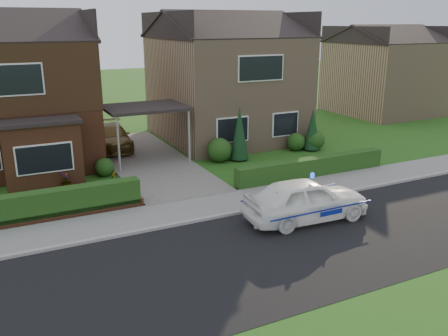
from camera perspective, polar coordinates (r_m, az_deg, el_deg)
ground at (r=14.30m, az=4.29°, el=-10.41°), size 120.00×120.00×0.00m
road at (r=14.30m, az=4.29°, el=-10.41°), size 60.00×6.00×0.02m
kerb at (r=16.71m, az=-1.02°, el=-5.91°), size 60.00×0.16×0.12m
sidewalk at (r=17.60m, az=-2.48°, el=-4.74°), size 60.00×2.00×0.10m
driveway at (r=23.75m, az=-9.22°, el=0.92°), size 3.80×12.00×0.12m
house_left at (r=24.95m, az=-24.65°, el=9.18°), size 7.50×9.53×7.25m
house_right at (r=27.91m, az=0.16°, el=11.09°), size 7.50×8.06×7.25m
carport_link at (r=23.13m, az=-9.49°, el=7.07°), size 3.80×3.00×2.77m
dwarf_wall at (r=17.42m, az=-22.00°, el=-5.82°), size 7.70×0.25×0.36m
hedge_left at (r=17.63m, az=-21.98°, el=-6.18°), size 7.50×0.55×0.90m
hedge_right at (r=21.42m, az=10.48°, el=-1.12°), size 7.50×0.55×0.80m
shrub_left_mid at (r=21.19m, az=-18.27°, el=-0.04°), size 1.32×1.32×1.32m
shrub_left_near at (r=21.79m, az=-14.19°, el=0.11°), size 0.84×0.84×0.84m
shrub_right_near at (r=23.28m, az=-0.56°, el=2.19°), size 1.20×1.20×1.20m
shrub_right_mid at (r=25.65m, az=8.66°, el=3.13°), size 0.96×0.96×0.96m
shrub_right_far at (r=25.98m, az=10.86°, el=3.33°), size 1.08×1.08×1.08m
conifer_a at (r=23.37m, az=1.87°, el=4.01°), size 0.90×0.90×2.60m
conifer_b at (r=25.73m, az=10.57°, el=4.49°), size 0.90×0.90×2.20m
neighbour_right at (r=37.97m, az=18.62°, el=10.21°), size 6.50×7.00×5.20m
police_car at (r=16.59m, az=9.84°, el=-3.80°), size 4.03×4.49×1.66m
driveway_car at (r=26.04m, az=-13.29°, el=3.67°), size 2.17×4.47×1.25m
potted_plant_a at (r=18.13m, az=-17.64°, el=-3.87°), size 0.39×0.28×0.71m
potted_plant_b at (r=20.00m, az=-13.27°, el=-1.46°), size 0.54×0.53×0.77m
potted_plant_c at (r=20.36m, az=-18.50°, el=-1.56°), size 0.54×0.54×0.78m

